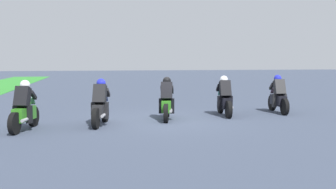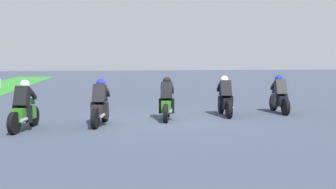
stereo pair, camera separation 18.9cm
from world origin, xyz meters
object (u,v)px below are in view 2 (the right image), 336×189
rider_lane_b (225,99)px  rider_lane_d (100,106)px  rider_lane_a (279,97)px  rider_lane_c (167,102)px  rider_lane_e (24,110)px

rider_lane_b → rider_lane_d: (-1.42, 4.63, 0.00)m
rider_lane_b → rider_lane_d: size_ratio=1.01×
rider_lane_a → rider_lane_d: bearing=110.0°
rider_lane_b → rider_lane_c: 2.40m
rider_lane_a → rider_lane_c: size_ratio=1.01×
rider_lane_c → rider_lane_e: bearing=118.6°
rider_lane_d → rider_lane_b: bearing=-60.1°
rider_lane_c → rider_lane_d: size_ratio=1.00×
rider_lane_a → rider_lane_c: (-1.02, 4.69, 0.00)m
rider_lane_b → rider_lane_e: same height
rider_lane_a → rider_lane_c: bearing=107.5°
rider_lane_a → rider_lane_c: same height
rider_lane_b → rider_lane_c: same height
rider_lane_c → rider_lane_d: (-0.82, 2.31, 0.00)m
rider_lane_d → rider_lane_e: 2.33m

